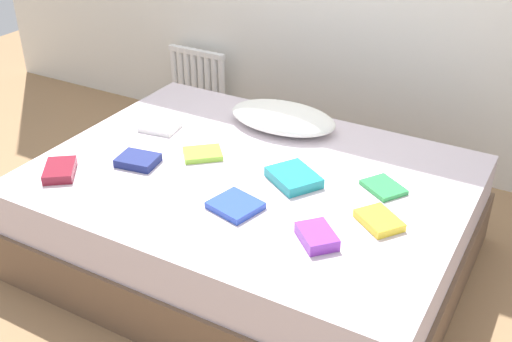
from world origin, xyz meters
The scene contains 13 objects.
ground_plane centered at (0.00, 0.00, 0.00)m, with size 8.00×8.00×0.00m, color #93704C.
bed centered at (0.00, 0.00, 0.25)m, with size 2.00×1.50×0.50m.
radiator centered at (-1.12, 1.20, 0.32)m, with size 0.44×0.04×0.46m.
pillow centered at (-0.09, 0.50, 0.56)m, with size 0.59×0.35×0.11m, color white.
textbook_white centered at (-0.64, 0.16, 0.51)m, with size 0.19×0.15×0.03m, color white.
textbook_navy centered at (-0.51, -0.20, 0.52)m, with size 0.18×0.15×0.04m, color navy.
textbook_green centered at (0.59, 0.16, 0.51)m, with size 0.18×0.14×0.02m, color green.
textbook_blue centered at (0.10, -0.30, 0.51)m, with size 0.19×0.18×0.03m, color #2847B7.
textbook_purple centered at (0.49, -0.34, 0.52)m, with size 0.17×0.12×0.05m, color purple.
textbook_lime centered at (-0.28, 0.02, 0.51)m, with size 0.18×0.14×0.03m, color #8CC638.
textbook_maroon centered at (-0.76, -0.45, 0.52)m, with size 0.20×0.13×0.04m, color maroon.
textbook_teal centered at (0.21, 0.02, 0.52)m, with size 0.23×0.18×0.05m, color teal.
textbook_yellow centered at (0.67, -0.11, 0.52)m, with size 0.18×0.13×0.03m, color yellow.
Camera 1 is at (1.25, -2.17, 1.95)m, focal length 43.49 mm.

